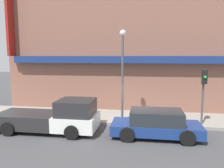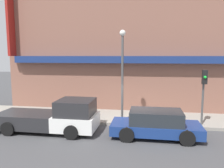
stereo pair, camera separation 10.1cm
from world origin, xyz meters
The scene contains 8 objects.
ground_plane centered at (0.00, 0.00, 0.00)m, with size 80.00×80.00×0.00m, color #424244.
sidewalk centered at (0.00, 1.62, 0.09)m, with size 36.00×3.24×0.18m.
building centered at (-0.01, 4.73, 5.80)m, with size 19.80×3.80×11.62m.
pickup_truck centered at (-4.27, -1.46, 0.81)m, with size 5.63×2.24×1.84m.
parked_car centered at (1.29, -1.46, 0.70)m, with size 4.58×2.06×1.42m.
fire_hydrant centered at (2.03, 0.64, 0.52)m, with size 0.17×0.17×0.69m.
street_lamp centered at (-0.65, 0.35, 3.63)m, with size 0.36×0.36×5.53m.
traffic_light centered at (4.04, 0.45, 2.41)m, with size 0.28×0.42×3.23m.
Camera 1 is at (0.65, -12.61, 4.20)m, focal length 35.00 mm.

